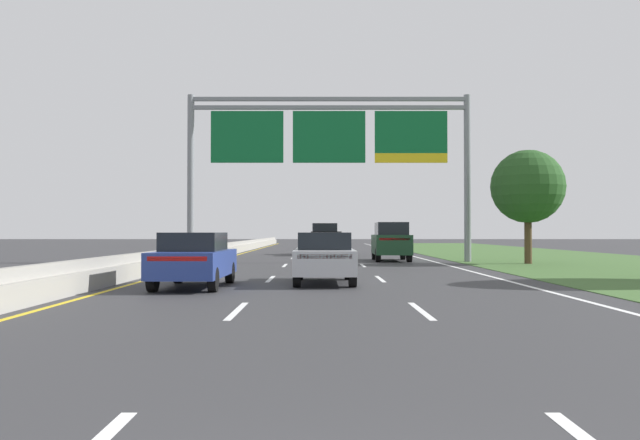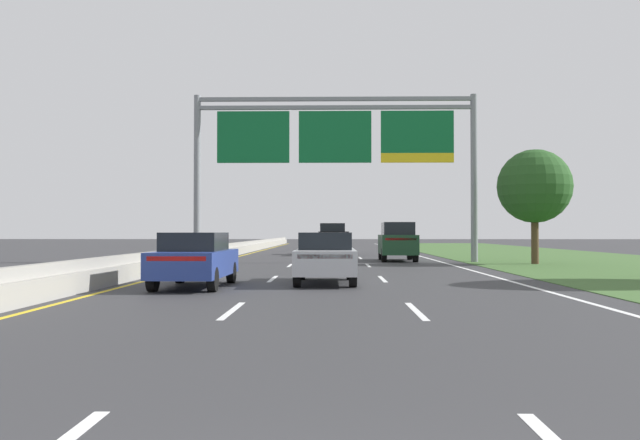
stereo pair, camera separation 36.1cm
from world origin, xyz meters
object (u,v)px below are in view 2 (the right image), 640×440
object	(u,v)px
roadside_tree_mid	(535,186)
car_darkgreen_right_lane_suv	(397,241)
overhead_sign_gantry	(335,143)
pickup_truck_black	(333,239)
car_blue_left_lane_sedan	(195,259)
car_silver_centre_lane_sedan	(325,257)

from	to	relation	value
roadside_tree_mid	car_darkgreen_right_lane_suv	bearing A→B (deg)	150.34
car_darkgreen_right_lane_suv	roadside_tree_mid	size ratio (longest dim) A/B	0.84
overhead_sign_gantry	car_darkgreen_right_lane_suv	bearing A→B (deg)	22.14
pickup_truck_black	car_darkgreen_right_lane_suv	bearing A→B (deg)	-161.50
pickup_truck_black	car_darkgreen_right_lane_suv	distance (m)	10.33
car_blue_left_lane_sedan	roadside_tree_mid	world-z (taller)	roadside_tree_mid
car_darkgreen_right_lane_suv	car_blue_left_lane_sedan	size ratio (longest dim) A/B	1.07
pickup_truck_black	car_blue_left_lane_sedan	distance (m)	27.38
car_blue_left_lane_sedan	roadside_tree_mid	distance (m)	19.78
car_silver_centre_lane_sedan	car_darkgreen_right_lane_suv	bearing A→B (deg)	-13.54
car_darkgreen_right_lane_suv	pickup_truck_black	bearing A→B (deg)	21.32
pickup_truck_black	overhead_sign_gantry	bearing A→B (deg)	179.04
pickup_truck_black	car_darkgreen_right_lane_suv	size ratio (longest dim) A/B	1.15
car_silver_centre_lane_sedan	car_darkgreen_right_lane_suv	xyz separation A→B (m)	(3.77, 15.84, 0.28)
overhead_sign_gantry	car_darkgreen_right_lane_suv	distance (m)	6.37
roadside_tree_mid	car_blue_left_lane_sedan	bearing A→B (deg)	-135.30
car_silver_centre_lane_sedan	car_darkgreen_right_lane_suv	distance (m)	16.29
pickup_truck_black	car_darkgreen_right_lane_suv	world-z (taller)	pickup_truck_black
overhead_sign_gantry	car_darkgreen_right_lane_suv	world-z (taller)	overhead_sign_gantry
pickup_truck_black	car_silver_centre_lane_sedan	size ratio (longest dim) A/B	1.24
car_darkgreen_right_lane_suv	car_silver_centre_lane_sedan	bearing A→B (deg)	167.74
overhead_sign_gantry	pickup_truck_black	size ratio (longest dim) A/B	2.76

